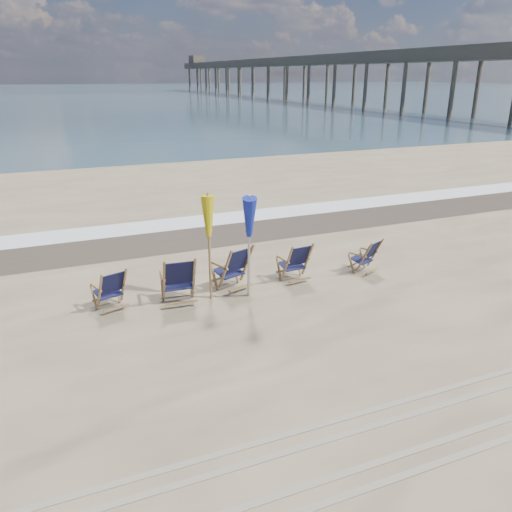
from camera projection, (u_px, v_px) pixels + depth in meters
The scene contains 12 objects.
ocean at pixel (57, 94), 120.22m from camera, with size 400.00×400.00×0.00m, color #3A5360.
surf_foam at pixel (185, 222), 16.34m from camera, with size 200.00×1.40×0.01m, color silver.
wet_sand_strip at pixel (198, 235), 15.04m from camera, with size 200.00×2.60×0.00m, color #42362A.
tire_tracks at pixel (397, 436), 6.71m from camera, with size 80.00×1.30×0.01m, color gray, non-canonical shape.
beach_chair_0 at pixel (124, 286), 10.30m from camera, with size 0.59×0.67×0.93m, color #111333, non-canonical shape.
beach_chair_1 at pixel (194, 279), 10.43m from camera, with size 0.71×0.80×1.11m, color #111333, non-canonical shape.
beach_chair_2 at pixel (247, 265), 11.24m from camera, with size 0.70×0.78×1.09m, color #111333, non-canonical shape.
beach_chair_3 at pixel (308, 260), 11.64m from camera, with size 0.63×0.71×0.99m, color #111333, non-canonical shape.
beach_chair_4 at pixel (375, 254), 12.22m from camera, with size 0.57×0.64×0.88m, color #111333, non-canonical shape.
umbrella_yellow at pixel (209, 223), 10.34m from camera, with size 0.30×0.30×2.22m.
umbrella_blue at pixel (249, 219), 10.10m from camera, with size 0.30×0.30×2.37m.
fishing_pier at pixel (301, 73), 85.37m from camera, with size 4.40×140.00×9.30m, color brown, non-canonical shape.
Camera 1 is at (-3.85, -7.12, 4.60)m, focal length 35.00 mm.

